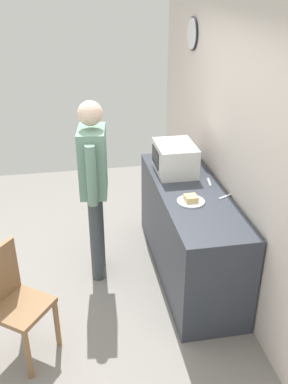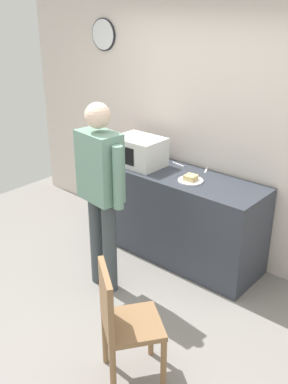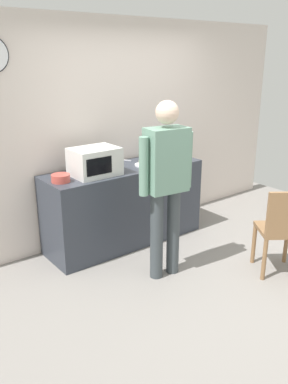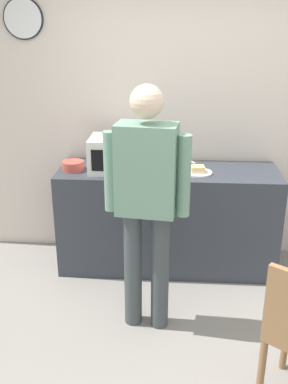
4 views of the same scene
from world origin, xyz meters
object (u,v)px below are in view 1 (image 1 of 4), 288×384
(fork_utensil, at_px, (209,182))
(wooden_chair, at_px, (12,299))
(salad_bowl, at_px, (166,154))
(microwave, at_px, (175,158))
(spoon_utensil, at_px, (226,196))
(person_standing, at_px, (94,179))
(sandwich_plate, at_px, (191,200))

(fork_utensil, distance_m, wooden_chair, 2.09)
(salad_bowl, relative_size, wooden_chair, 0.21)
(wooden_chair, bearing_deg, salad_bowl, 136.11)
(microwave, height_order, spoon_utensil, microwave)
(salad_bowl, relative_size, person_standing, 0.11)
(fork_utensil, distance_m, spoon_utensil, 0.32)
(salad_bowl, distance_m, fork_utensil, 0.77)
(person_standing, xyz_separation_m, wooden_chair, (0.93, -0.72, -0.53))
(salad_bowl, height_order, wooden_chair, salad_bowl)
(salad_bowl, distance_m, wooden_chair, 2.30)
(sandwich_plate, xyz_separation_m, spoon_utensil, (-0.05, 0.35, -0.02))
(fork_utensil, distance_m, person_standing, 1.12)
(microwave, bearing_deg, sandwich_plate, -1.48)
(fork_utensil, relative_size, person_standing, 0.10)
(person_standing, bearing_deg, wooden_chair, -37.80)
(fork_utensil, height_order, spoon_utensil, same)
(salad_bowl, bearing_deg, wooden_chair, -43.89)
(salad_bowl, xyz_separation_m, fork_utensil, (0.72, 0.27, -0.04))
(spoon_utensil, height_order, person_standing, person_standing)
(salad_bowl, relative_size, fork_utensil, 1.14)
(salad_bowl, height_order, spoon_utensil, salad_bowl)
(salad_bowl, bearing_deg, fork_utensil, 20.74)
(person_standing, height_order, wooden_chair, person_standing)
(fork_utensil, relative_size, wooden_chair, 0.18)
(microwave, height_order, person_standing, person_standing)
(spoon_utensil, bearing_deg, wooden_chair, -72.74)
(spoon_utensil, height_order, wooden_chair, spoon_utensil)
(sandwich_plate, height_order, wooden_chair, sandwich_plate)
(microwave, bearing_deg, spoon_utensil, 27.64)
(spoon_utensil, xyz_separation_m, wooden_chair, (0.59, -1.89, -0.41))
(microwave, xyz_separation_m, person_standing, (0.29, -0.84, -0.03))
(salad_bowl, height_order, person_standing, person_standing)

